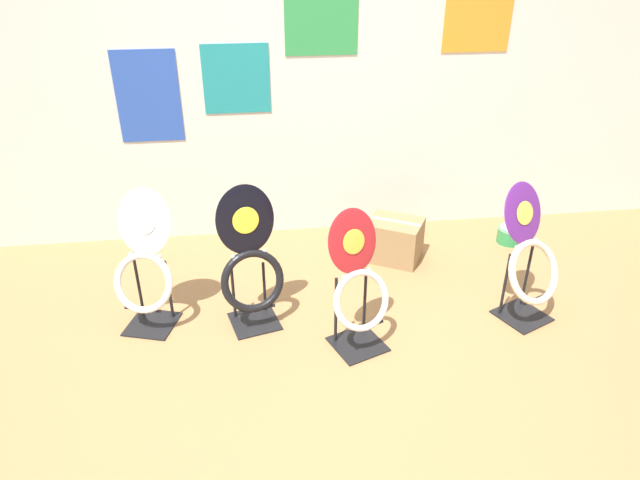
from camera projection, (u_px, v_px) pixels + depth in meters
name	position (u px, v px, depth m)	size (l,w,h in m)	color
ground_plane	(338.00, 409.00, 2.88)	(14.00, 14.00, 0.00)	#A37547
wall_back	(296.00, 63.00, 4.01)	(8.00, 0.07, 2.60)	silver
toilet_seat_display_white_plain	(145.00, 270.00, 3.33)	(0.41, 0.38, 0.85)	black
toilet_seat_display_purple_note	(529.00, 260.00, 3.40)	(0.46, 0.46, 0.85)	black
toilet_seat_display_crimson_swirl	(358.00, 286.00, 3.15)	(0.40, 0.38, 0.83)	black
toilet_seat_display_jazz_black	(251.00, 268.00, 3.34)	(0.41, 0.34, 0.89)	black
paint_can	(510.00, 234.00, 4.38)	(0.19, 0.19, 0.13)	#2D8E4C
storage_box	(394.00, 240.00, 4.13)	(0.47, 0.44, 0.30)	#93754C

